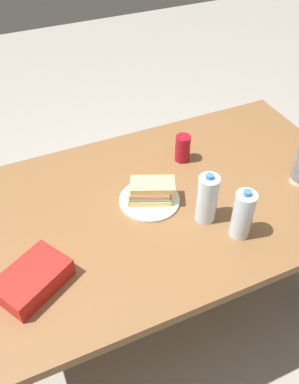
% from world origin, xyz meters
% --- Properties ---
extents(ground_plane, '(8.00, 8.00, 0.00)m').
position_xyz_m(ground_plane, '(0.00, 0.00, 0.00)').
color(ground_plane, gray).
extents(dining_table, '(1.73, 0.96, 0.77)m').
position_xyz_m(dining_table, '(0.00, 0.00, 0.68)').
color(dining_table, brown).
rests_on(dining_table, ground_plane).
extents(paper_plate, '(0.24, 0.24, 0.01)m').
position_xyz_m(paper_plate, '(-0.01, 0.01, 0.78)').
color(paper_plate, white).
rests_on(paper_plate, dining_table).
extents(sandwich, '(0.21, 0.15, 0.08)m').
position_xyz_m(sandwich, '(-0.00, 0.02, 0.82)').
color(sandwich, '#DBB26B').
rests_on(sandwich, paper_plate).
extents(soda_can_red, '(0.07, 0.07, 0.12)m').
position_xyz_m(soda_can_red, '(0.23, 0.20, 0.83)').
color(soda_can_red, maroon).
rests_on(soda_can_red, dining_table).
extents(chip_bag, '(0.27, 0.25, 0.07)m').
position_xyz_m(chip_bag, '(-0.51, -0.19, 0.80)').
color(chip_bag, red).
rests_on(chip_bag, dining_table).
extents(water_bottle_tall, '(0.07, 0.07, 0.21)m').
position_xyz_m(water_bottle_tall, '(0.22, -0.27, 0.87)').
color(water_bottle_tall, silver).
rests_on(water_bottle_tall, dining_table).
extents(water_bottle_spare, '(0.08, 0.08, 0.21)m').
position_xyz_m(water_bottle_spare, '(0.15, -0.15, 0.87)').
color(water_bottle_spare, silver).
rests_on(water_bottle_spare, dining_table).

